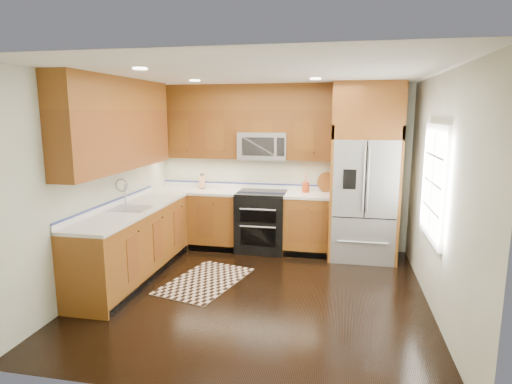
% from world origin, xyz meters
% --- Properties ---
extents(ground, '(4.00, 4.00, 0.00)m').
position_xyz_m(ground, '(0.00, 0.00, 0.00)').
color(ground, black).
rests_on(ground, ground).
extents(wall_back, '(4.00, 0.02, 2.60)m').
position_xyz_m(wall_back, '(0.00, 2.00, 1.30)').
color(wall_back, silver).
rests_on(wall_back, ground).
extents(wall_left, '(0.02, 4.00, 2.60)m').
position_xyz_m(wall_left, '(-2.00, 0.00, 1.30)').
color(wall_left, silver).
rests_on(wall_left, ground).
extents(wall_right, '(0.02, 4.00, 2.60)m').
position_xyz_m(wall_right, '(2.00, 0.00, 1.30)').
color(wall_right, silver).
rests_on(wall_right, ground).
extents(window, '(0.04, 1.10, 1.30)m').
position_xyz_m(window, '(1.98, 0.20, 1.40)').
color(window, white).
rests_on(window, ground).
extents(base_cabinets, '(2.85, 3.00, 0.90)m').
position_xyz_m(base_cabinets, '(-1.23, 0.90, 0.45)').
color(base_cabinets, brown).
rests_on(base_cabinets, ground).
extents(countertop, '(2.86, 3.01, 0.04)m').
position_xyz_m(countertop, '(-1.09, 1.01, 0.92)').
color(countertop, silver).
rests_on(countertop, base_cabinets).
extents(upper_cabinets, '(2.85, 3.00, 1.15)m').
position_xyz_m(upper_cabinets, '(-1.15, 1.09, 2.02)').
color(upper_cabinets, brown).
rests_on(upper_cabinets, ground).
extents(range, '(0.76, 0.67, 0.95)m').
position_xyz_m(range, '(-0.25, 1.67, 0.47)').
color(range, black).
rests_on(range, ground).
extents(microwave, '(0.76, 0.40, 0.42)m').
position_xyz_m(microwave, '(-0.25, 1.80, 1.66)').
color(microwave, '#B2B2B7').
rests_on(microwave, ground).
extents(refrigerator, '(0.98, 0.75, 2.60)m').
position_xyz_m(refrigerator, '(1.30, 1.63, 1.30)').
color(refrigerator, '#B2B2B7').
rests_on(refrigerator, ground).
extents(sink_faucet, '(0.54, 0.44, 0.37)m').
position_xyz_m(sink_faucet, '(-1.73, 0.23, 0.99)').
color(sink_faucet, '#B2B2B7').
rests_on(sink_faucet, countertop).
extents(rug, '(1.09, 1.47, 0.01)m').
position_xyz_m(rug, '(-0.73, 0.24, 0.01)').
color(rug, black).
rests_on(rug, ground).
extents(knife_block, '(0.12, 0.15, 0.25)m').
position_xyz_m(knife_block, '(-1.28, 1.84, 1.04)').
color(knife_block, tan).
rests_on(knife_block, countertop).
extents(utensil_crock, '(0.14, 0.14, 0.32)m').
position_xyz_m(utensil_crock, '(0.42, 1.82, 1.05)').
color(utensil_crock, '#AF3A15').
rests_on(utensil_crock, countertop).
extents(cutting_board, '(0.33, 0.33, 0.02)m').
position_xyz_m(cutting_board, '(0.75, 1.94, 0.95)').
color(cutting_board, brown).
rests_on(cutting_board, countertop).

